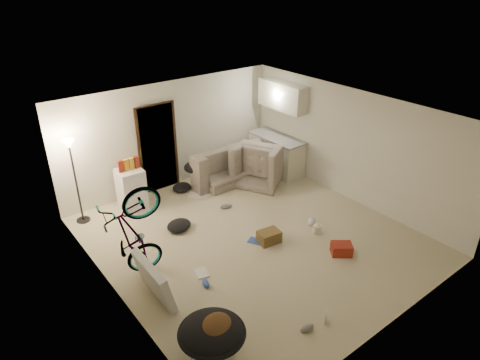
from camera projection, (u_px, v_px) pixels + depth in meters
floor at (252, 238)px, 8.40m from camera, size 5.50×6.00×0.02m
ceiling at (254, 115)px, 7.26m from camera, size 5.50×6.00×0.02m
wall_back at (171, 134)px, 9.94m from camera, size 5.50×0.02×2.50m
wall_front at (397, 261)px, 5.71m from camera, size 5.50×0.02×2.50m
wall_left at (109, 233)px, 6.31m from camera, size 0.02×6.00×2.50m
wall_right at (351, 145)px, 9.34m from camera, size 0.02×6.00×2.50m
doorway at (157, 148)px, 9.80m from camera, size 0.85×0.10×2.04m
door_trim at (158, 149)px, 9.78m from camera, size 0.97×0.04×2.10m
floor_lamp at (73, 164)px, 8.35m from camera, size 0.28×0.28×1.81m
kitchen_counter at (276, 154)px, 10.93m from camera, size 0.60×1.50×0.88m
counter_top at (277, 138)px, 10.72m from camera, size 0.64×1.54×0.04m
kitchen_uppers at (283, 96)px, 10.32m from camera, size 0.38×1.40×0.65m
sofa at (228, 165)px, 10.64m from camera, size 2.26×0.91×0.66m
armchair at (262, 166)px, 10.49m from camera, size 1.42×1.48×0.74m
bicycle at (136, 255)px, 7.10m from camera, size 1.92×1.07×1.05m
book_asset at (325, 324)px, 6.36m from camera, size 0.24×0.25×0.02m
mini_fridge at (131, 189)px, 9.26m from camera, size 0.54×0.54×0.89m
snack_box_0 at (121, 167)px, 8.92m from camera, size 0.10×0.07×0.30m
snack_box_1 at (126, 166)px, 8.98m from camera, size 0.11×0.09×0.30m
snack_box_2 at (131, 164)px, 9.05m from camera, size 0.12×0.10×0.30m
snack_box_3 at (137, 163)px, 9.12m from camera, size 0.11×0.08×0.30m
saucer_chair at (212, 337)px, 5.65m from camera, size 0.91×0.91×0.65m
hoodie at (216, 326)px, 5.57m from camera, size 0.60×0.57×0.22m
sofa_drape at (196, 167)px, 10.02m from camera, size 0.65×0.58×0.28m
tv_box at (154, 280)px, 6.74m from camera, size 0.28×1.04×0.69m
drink_case_a at (269, 237)px, 8.20m from camera, size 0.45×0.35×0.24m
drink_case_b at (342, 249)px, 7.87m from camera, size 0.46×0.44×0.22m
juicer at (317, 228)px, 8.49m from camera, size 0.17×0.17×0.25m
newspaper at (199, 195)px, 9.93m from camera, size 0.60×0.62×0.01m
book_blue at (255, 241)px, 8.26m from camera, size 0.30×0.33×0.03m
book_white at (202, 273)px, 7.40m from camera, size 0.28×0.32×0.03m
shoe_0 at (186, 187)px, 10.18m from camera, size 0.26×0.12×0.10m
shoe_1 at (226, 206)px, 9.37m from camera, size 0.29×0.21×0.10m
shoe_2 at (206, 283)px, 7.11m from camera, size 0.17×0.27×0.09m
shoe_3 at (307, 328)px, 6.24m from camera, size 0.25×0.12×0.09m
shoe_4 at (311, 221)px, 8.83m from camera, size 0.32×0.27×0.11m
clothes_lump_a at (179, 225)px, 8.62m from camera, size 0.64×0.60×0.17m
clothes_lump_b at (182, 187)px, 10.11m from camera, size 0.63×0.62×0.15m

